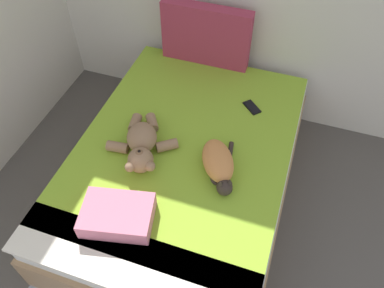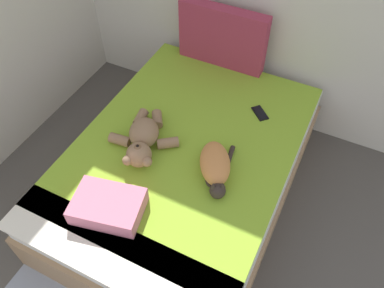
% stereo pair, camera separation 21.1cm
% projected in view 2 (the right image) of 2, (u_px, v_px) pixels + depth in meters
% --- Properties ---
extents(bed, '(1.46, 2.05, 0.54)m').
position_uv_depth(bed, '(185.00, 170.00, 2.79)').
color(bed, '#9E7A56').
rests_on(bed, ground_plane).
extents(patterned_cushion, '(0.71, 0.11, 0.49)m').
position_uv_depth(patterned_cushion, '(222.00, 37.00, 2.99)').
color(patterned_cushion, '#A5334C').
rests_on(patterned_cushion, bed).
extents(cat, '(0.33, 0.44, 0.15)m').
position_uv_depth(cat, '(215.00, 166.00, 2.38)').
color(cat, '#D18447').
rests_on(cat, bed).
extents(teddy_bear, '(0.46, 0.55, 0.18)m').
position_uv_depth(teddy_bear, '(143.00, 139.00, 2.52)').
color(teddy_bear, '#937051').
rests_on(teddy_bear, bed).
extents(cell_phone, '(0.16, 0.15, 0.01)m').
position_uv_depth(cell_phone, '(260.00, 113.00, 2.78)').
color(cell_phone, black).
rests_on(cell_phone, bed).
extents(throw_pillow, '(0.45, 0.36, 0.11)m').
position_uv_depth(throw_pillow, '(108.00, 206.00, 2.21)').
color(throw_pillow, '#D1728C').
rests_on(throw_pillow, bed).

